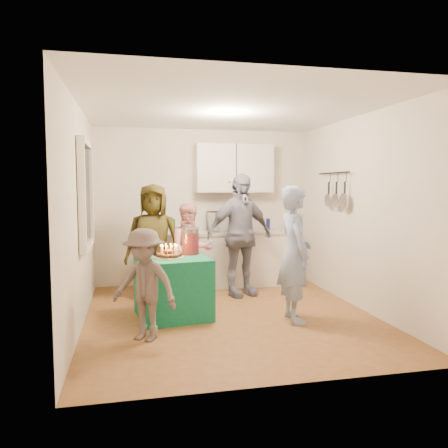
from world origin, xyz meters
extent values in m
plane|color=brown|center=(0.00, 0.00, 0.00)|extent=(4.00, 4.00, 0.00)
plane|color=white|center=(0.00, 0.00, 2.60)|extent=(4.00, 4.00, 0.00)
plane|color=silver|center=(0.00, 2.00, 1.30)|extent=(3.60, 3.60, 0.00)
plane|color=silver|center=(-1.80, 0.00, 1.30)|extent=(4.00, 4.00, 0.00)
plane|color=silver|center=(1.80, 0.00, 1.30)|extent=(4.00, 4.00, 0.00)
cube|color=black|center=(-1.77, 0.30, 1.55)|extent=(0.04, 1.00, 1.20)
cube|color=white|center=(0.20, 1.70, 0.43)|extent=(2.20, 0.58, 0.86)
cube|color=beige|center=(0.20, 1.70, 0.89)|extent=(2.24, 0.62, 0.05)
cube|color=white|center=(0.50, 1.85, 1.95)|extent=(1.30, 0.30, 0.80)
cube|color=black|center=(1.72, 0.70, 1.60)|extent=(0.12, 1.00, 0.60)
imported|color=white|center=(0.31, 1.70, 1.07)|extent=(0.59, 0.41, 0.32)
cube|color=#106E48|center=(-0.71, 0.13, 0.38)|extent=(0.96, 0.96, 0.76)
cylinder|color=red|center=(-0.46, 0.32, 0.93)|extent=(0.22, 0.22, 0.34)
imported|color=#90A4D1|center=(0.73, -0.36, 0.83)|extent=(0.43, 0.62, 1.66)
imported|color=brown|center=(-0.90, 1.09, 0.85)|extent=(0.92, 0.69, 1.69)
imported|color=#CF6C79|center=(-0.36, 0.99, 0.70)|extent=(0.74, 0.61, 1.41)
imported|color=black|center=(0.39, 1.01, 0.92)|extent=(1.16, 0.73, 1.84)
imported|color=#514440|center=(-1.09, -0.66, 0.60)|extent=(0.90, 0.82, 1.21)
camera|label=1|loc=(-1.23, -5.32, 1.66)|focal=35.00mm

